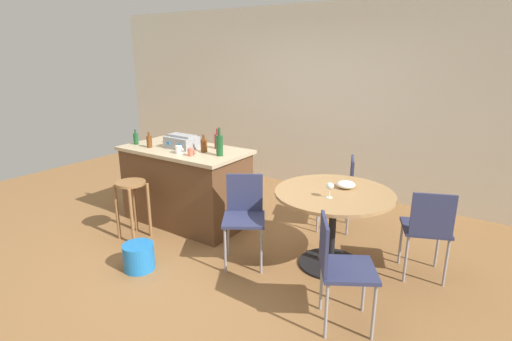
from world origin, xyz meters
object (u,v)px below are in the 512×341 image
bottle_0 (204,145)px  bottle_3 (149,141)px  cup_2 (191,152)px  bottle_4 (136,139)px  wooden_stool (132,198)px  cup_3 (179,150)px  wine_glass (330,187)px  cup_0 (170,139)px  folding_chair_right (340,187)px  cup_1 (185,139)px  plastic_bucket (139,257)px  bottle_1 (218,141)px  kitchen_island (186,185)px  dining_table (333,209)px  toolbox (182,142)px  serving_bowl (346,184)px  folding_chair_left (428,227)px  folding_chair_far (339,264)px  folding_chair_near (244,212)px  bottle_2 (220,145)px

bottle_0 → bottle_3: bearing=-164.2°
cup_2 → bottle_4: bearing=177.1°
wooden_stool → cup_2: (0.49, 0.46, 0.49)m
cup_3 → wine_glass: cup_3 is taller
cup_0 → bottle_4: bearing=-133.3°
bottle_0 → cup_0: bottle_0 is taller
folding_chair_right → cup_1: cup_1 is taller
cup_0 → plastic_bucket: 1.70m
cup_1 → cup_3: bearing=-54.5°
bottle_1 → cup_1: 0.53m
kitchen_island → dining_table: kitchen_island is taller
toolbox → dining_table: bearing=-0.6°
serving_bowl → bottle_0: bearing=-174.9°
cup_0 → wine_glass: 2.34m
folding_chair_left → serving_bowl: 0.81m
cup_2 → folding_chair_far: bearing=-16.8°
cup_1 → plastic_bucket: size_ratio=0.38×
wooden_stool → bottle_3: 0.74m
folding_chair_near → plastic_bucket: (-0.76, -0.70, -0.40)m
dining_table → serving_bowl: 0.27m
folding_chair_right → folding_chair_left: bearing=-29.2°
cup_3 → plastic_bucket: 1.27m
folding_chair_near → wine_glass: wine_glass is taller
folding_chair_near → bottle_1: size_ratio=3.67×
wine_glass → plastic_bucket: bearing=-148.9°
wine_glass → folding_chair_left: bearing=28.4°
kitchen_island → bottle_0: 0.62m
cup_0 → cup_1: (0.18, 0.10, 0.01)m
wooden_stool → dining_table: bearing=17.5°
dining_table → kitchen_island: bearing=179.6°
bottle_4 → cup_3: 0.77m
folding_chair_near → cup_3: 1.16m
folding_chair_near → bottle_4: 1.90m
kitchen_island → folding_chair_near: 1.24m
folding_chair_right → bottle_0: bearing=-148.2°
folding_chair_far → bottle_4: bottle_4 is taller
wooden_stool → folding_chair_right: bearing=39.6°
folding_chair_far → cup_1: bearing=157.3°
folding_chair_far → bottle_1: size_ratio=3.65×
wooden_stool → folding_chair_left: size_ratio=0.76×
cup_2 → folding_chair_left: bearing=10.5°
folding_chair_far → wooden_stool: bearing=176.7°
kitchen_island → plastic_bucket: (0.41, -1.12, -0.34)m
dining_table → cup_2: bearing=-172.9°
dining_table → bottle_1: size_ratio=4.69×
bottle_3 → cup_0: bearing=87.9°
folding_chair_right → cup_0: (-2.02, -0.70, 0.45)m
bottle_1 → bottle_2: (0.23, -0.25, 0.03)m
bottle_3 → bottle_1: bearing=29.9°
dining_table → folding_chair_near: 0.86m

